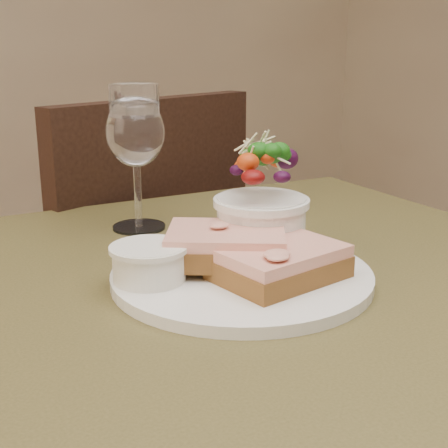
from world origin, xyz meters
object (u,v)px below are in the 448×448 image
dinner_plate (242,275)px  ramekin (149,261)px  chair_far (110,386)px  salad_bowl (261,199)px  wine_glass (136,136)px  cafe_table (252,377)px  sandwich_front (279,262)px  sandwich_back (226,245)px

dinner_plate → ramekin: ramekin is taller
chair_far → dinner_plate: bearing=67.8°
salad_bowl → wine_glass: 0.21m
cafe_table → chair_far: bearing=87.3°
sandwich_front → sandwich_back: sandwich_back is taller
chair_far → salad_bowl: 0.77m
cafe_table → dinner_plate: bearing=92.1°
sandwich_back → wine_glass: bearing=125.0°
dinner_plate → sandwich_front: sandwich_front is taller
sandwich_back → chair_far: bearing=116.6°
dinner_plate → salad_bowl: 0.10m
sandwich_front → salad_bowl: (0.03, 0.08, 0.04)m
ramekin → sandwich_back: bearing=-3.1°
sandwich_back → wine_glass: size_ratio=0.87×
cafe_table → sandwich_front: bearing=-33.0°
sandwich_back → salad_bowl: salad_bowl is taller
dinner_plate → salad_bowl: salad_bowl is taller
dinner_plate → salad_bowl: bearing=42.7°
cafe_table → sandwich_back: 0.14m
dinner_plate → ramekin: (-0.09, 0.02, 0.03)m
dinner_plate → sandwich_back: 0.04m
chair_far → sandwich_front: 0.81m
cafe_table → salad_bowl: (0.05, 0.07, 0.17)m
sandwich_front → sandwich_back: (-0.03, 0.05, 0.01)m
sandwich_back → dinner_plate: bearing=-25.1°
dinner_plate → ramekin: size_ratio=3.74×
sandwich_front → sandwich_back: 0.06m
cafe_table → chair_far: (0.03, 0.63, -0.36)m
ramekin → chair_far: bearing=78.1°
chair_far → sandwich_back: (-0.04, -0.60, 0.49)m
salad_bowl → sandwich_back: bearing=-152.2°
cafe_table → sandwich_back: bearing=106.6°
cafe_table → wine_glass: wine_glass is taller
sandwich_back → wine_glass: wine_glass is taller
cafe_table → dinner_plate: (-0.00, 0.02, 0.11)m
salad_bowl → dinner_plate: bearing=-137.3°
dinner_plate → wine_glass: bearing=96.8°
ramekin → salad_bowl: size_ratio=0.57×
salad_bowl → cafe_table: bearing=-126.1°
cafe_table → wine_glass: (-0.03, 0.25, 0.22)m
dinner_plate → wine_glass: (-0.03, 0.23, 0.12)m
chair_far → salad_bowl: size_ratio=7.09×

